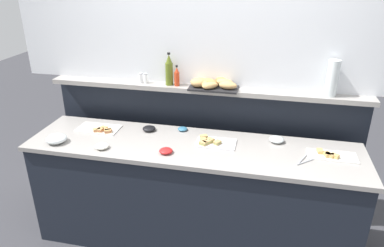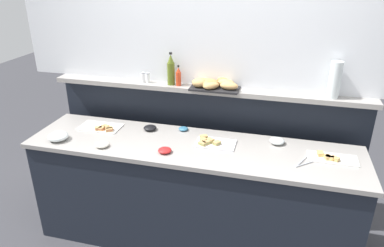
% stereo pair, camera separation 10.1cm
% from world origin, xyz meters
% --- Properties ---
extents(ground_plane, '(12.00, 12.00, 0.00)m').
position_xyz_m(ground_plane, '(0.00, 0.60, 0.00)').
color(ground_plane, '#38383D').
extents(buffet_counter, '(2.59, 0.64, 0.91)m').
position_xyz_m(buffet_counter, '(0.00, 0.00, 0.46)').
color(buffet_counter, black).
rests_on(buffet_counter, ground_plane).
extents(back_ledge_unit, '(2.71, 0.22, 1.25)m').
position_xyz_m(back_ledge_unit, '(0.00, 0.50, 0.66)').
color(back_ledge_unit, black).
rests_on(back_ledge_unit, ground_plane).
extents(upper_wall_panel, '(3.31, 0.08, 1.35)m').
position_xyz_m(upper_wall_panel, '(0.00, 0.52, 1.92)').
color(upper_wall_panel, white).
rests_on(upper_wall_panel, back_ledge_unit).
extents(sandwich_platter_side, '(0.35, 0.20, 0.04)m').
position_xyz_m(sandwich_platter_side, '(-0.82, 0.10, 0.92)').
color(sandwich_platter_side, white).
rests_on(sandwich_platter_side, buffet_counter).
extents(sandwich_platter_rear, '(0.31, 0.19, 0.04)m').
position_xyz_m(sandwich_platter_rear, '(0.15, 0.06, 0.92)').
color(sandwich_platter_rear, silver).
rests_on(sandwich_platter_rear, buffet_counter).
extents(sandwich_platter_front, '(0.35, 0.16, 0.04)m').
position_xyz_m(sandwich_platter_front, '(1.02, 0.04, 0.92)').
color(sandwich_platter_front, white).
rests_on(sandwich_platter_front, buffet_counter).
extents(glass_bowl_large, '(0.12, 0.12, 0.05)m').
position_xyz_m(glass_bowl_large, '(0.63, 0.20, 0.93)').
color(glass_bowl_large, silver).
rests_on(glass_bowl_large, buffet_counter).
extents(glass_bowl_medium, '(0.16, 0.16, 0.06)m').
position_xyz_m(glass_bowl_medium, '(-1.05, -0.18, 0.94)').
color(glass_bowl_medium, silver).
rests_on(glass_bowl_medium, buffet_counter).
extents(condiment_bowl_cream, '(0.11, 0.11, 0.04)m').
position_xyz_m(condiment_bowl_cream, '(-0.41, 0.18, 0.93)').
color(condiment_bowl_cream, black).
rests_on(condiment_bowl_cream, buffet_counter).
extents(condiment_bowl_dark, '(0.08, 0.08, 0.03)m').
position_xyz_m(condiment_bowl_dark, '(-0.14, 0.24, 0.93)').
color(condiment_bowl_dark, teal).
rests_on(condiment_bowl_dark, buffet_counter).
extents(condiment_bowl_teal, '(0.10, 0.10, 0.04)m').
position_xyz_m(condiment_bowl_teal, '(-0.16, -0.16, 0.93)').
color(condiment_bowl_teal, red).
rests_on(condiment_bowl_teal, buffet_counter).
extents(condiment_bowl_red, '(0.10, 0.10, 0.04)m').
position_xyz_m(condiment_bowl_red, '(-0.66, -0.20, 0.93)').
color(condiment_bowl_red, silver).
rests_on(condiment_bowl_red, buffet_counter).
extents(serving_tongs, '(0.14, 0.17, 0.01)m').
position_xyz_m(serving_tongs, '(0.83, -0.07, 0.92)').
color(serving_tongs, '#B7BABF').
rests_on(serving_tongs, buffet_counter).
extents(hot_sauce_bottle, '(0.04, 0.04, 0.18)m').
position_xyz_m(hot_sauce_bottle, '(-0.22, 0.41, 1.33)').
color(hot_sauce_bottle, red).
rests_on(hot_sauce_bottle, back_ledge_unit).
extents(olive_oil_bottle, '(0.06, 0.06, 0.28)m').
position_xyz_m(olive_oil_bottle, '(-0.29, 0.42, 1.37)').
color(olive_oil_bottle, '#56661E').
rests_on(olive_oil_bottle, back_ledge_unit).
extents(salt_shaker, '(0.03, 0.03, 0.09)m').
position_xyz_m(salt_shaker, '(-0.55, 0.42, 1.29)').
color(salt_shaker, white).
rests_on(salt_shaker, back_ledge_unit).
extents(pepper_shaker, '(0.03, 0.03, 0.09)m').
position_xyz_m(pepper_shaker, '(-0.50, 0.42, 1.29)').
color(pepper_shaker, white).
rests_on(pepper_shaker, back_ledge_unit).
extents(bread_basket, '(0.42, 0.30, 0.08)m').
position_xyz_m(bread_basket, '(0.08, 0.41, 1.29)').
color(bread_basket, black).
rests_on(bread_basket, back_ledge_unit).
extents(water_carafe, '(0.09, 0.09, 0.28)m').
position_xyz_m(water_carafe, '(1.01, 0.42, 1.39)').
color(water_carafe, silver).
rests_on(water_carafe, back_ledge_unit).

